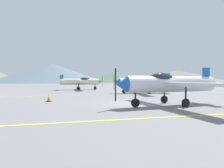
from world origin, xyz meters
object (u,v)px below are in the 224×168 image
Objects in this scene: airplane_far at (81,81)px; car_sedan at (157,84)px; traffic_cone_front at (49,98)px; airplane_near at (168,84)px; airplane_mid at (143,82)px.

airplane_far is 1.85× the size of car_sedan.
airplane_near is at bearing -27.32° from traffic_cone_front.
airplane_far is (-4.31, 21.09, 0.00)m from airplane_near.
traffic_cone_front is (-3.65, -16.98, -1.17)m from airplane_far.
airplane_near is 21.53m from airplane_far.
airplane_far is at bearing 101.56° from airplane_near.
airplane_mid is (2.85, 10.75, 0.00)m from airplane_near.
traffic_cone_front is (-10.81, -6.63, -1.17)m from airplane_mid.
airplane_far reaches higher than car_sedan.
airplane_near is 1.86× the size of car_sedan.
car_sedan is at bearing 44.81° from traffic_cone_front.
airplane_near is 1.01× the size of airplane_far.
airplane_mid is at bearing -124.43° from car_sedan.
airplane_near and airplane_far have the same top height.
airplane_mid is 1.86× the size of car_sedan.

